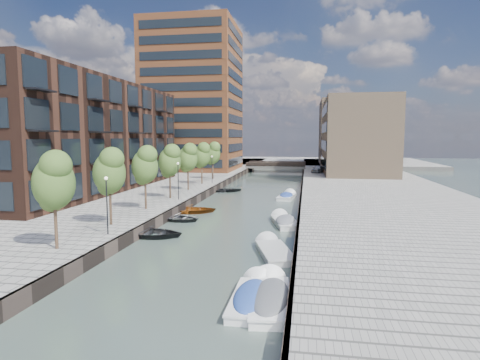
% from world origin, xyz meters
% --- Properties ---
extents(water, '(300.00, 300.00, 0.00)m').
position_xyz_m(water, '(0.00, 40.00, 0.00)').
color(water, '#38473F').
rests_on(water, ground).
extents(quay_left, '(60.00, 140.00, 1.00)m').
position_xyz_m(quay_left, '(-36.00, 40.00, 0.50)').
color(quay_left, gray).
rests_on(quay_left, ground).
extents(quay_right, '(20.00, 140.00, 1.00)m').
position_xyz_m(quay_right, '(16.00, 40.00, 0.50)').
color(quay_right, gray).
rests_on(quay_right, ground).
extents(quay_wall_left, '(0.25, 140.00, 1.00)m').
position_xyz_m(quay_wall_left, '(-6.10, 40.00, 0.50)').
color(quay_wall_left, '#332823').
rests_on(quay_wall_left, ground).
extents(quay_wall_right, '(0.25, 140.00, 1.00)m').
position_xyz_m(quay_wall_right, '(6.10, 40.00, 0.50)').
color(quay_wall_right, '#332823').
rests_on(quay_wall_right, ground).
extents(far_closure, '(80.00, 40.00, 1.00)m').
position_xyz_m(far_closure, '(0.00, 100.00, 0.50)').
color(far_closure, gray).
rests_on(far_closure, ground).
extents(apartment_block, '(8.00, 38.00, 14.00)m').
position_xyz_m(apartment_block, '(-20.00, 30.00, 8.00)').
color(apartment_block, black).
rests_on(apartment_block, quay_left).
extents(tower, '(18.00, 18.00, 30.00)m').
position_xyz_m(tower, '(-17.00, 65.00, 16.00)').
color(tower, '#97512B').
rests_on(tower, quay_left).
extents(tan_block_near, '(12.00, 25.00, 14.00)m').
position_xyz_m(tan_block_near, '(16.00, 62.00, 8.00)').
color(tan_block_near, '#8F7458').
rests_on(tan_block_near, quay_right).
extents(tan_block_far, '(12.00, 20.00, 16.00)m').
position_xyz_m(tan_block_far, '(16.00, 88.00, 9.00)').
color(tan_block_far, '#8F7458').
rests_on(tan_block_far, quay_right).
extents(bridge, '(13.00, 6.00, 1.30)m').
position_xyz_m(bridge, '(0.00, 72.00, 1.39)').
color(bridge, gray).
rests_on(bridge, ground).
extents(tree_0, '(2.50, 2.50, 5.95)m').
position_xyz_m(tree_0, '(-8.50, 4.00, 5.31)').
color(tree_0, '#382619').
rests_on(tree_0, quay_left).
extents(tree_1, '(2.50, 2.50, 5.95)m').
position_xyz_m(tree_1, '(-8.50, 11.00, 5.31)').
color(tree_1, '#382619').
rests_on(tree_1, quay_left).
extents(tree_2, '(2.50, 2.50, 5.95)m').
position_xyz_m(tree_2, '(-8.50, 18.00, 5.31)').
color(tree_2, '#382619').
rests_on(tree_2, quay_left).
extents(tree_3, '(2.50, 2.50, 5.95)m').
position_xyz_m(tree_3, '(-8.50, 25.00, 5.31)').
color(tree_3, '#382619').
rests_on(tree_3, quay_left).
extents(tree_4, '(2.50, 2.50, 5.95)m').
position_xyz_m(tree_4, '(-8.50, 32.00, 5.31)').
color(tree_4, '#382619').
rests_on(tree_4, quay_left).
extents(tree_5, '(2.50, 2.50, 5.95)m').
position_xyz_m(tree_5, '(-8.50, 39.00, 5.31)').
color(tree_5, '#382619').
rests_on(tree_5, quay_left).
extents(tree_6, '(2.50, 2.50, 5.95)m').
position_xyz_m(tree_6, '(-8.50, 46.00, 5.31)').
color(tree_6, '#382619').
rests_on(tree_6, quay_left).
extents(lamp_0, '(0.24, 0.24, 4.12)m').
position_xyz_m(lamp_0, '(-7.20, 8.00, 3.51)').
color(lamp_0, black).
rests_on(lamp_0, quay_left).
extents(lamp_1, '(0.24, 0.24, 4.12)m').
position_xyz_m(lamp_1, '(-7.20, 24.00, 3.51)').
color(lamp_1, black).
rests_on(lamp_1, quay_left).
extents(lamp_2, '(0.24, 0.24, 4.12)m').
position_xyz_m(lamp_2, '(-7.20, 40.00, 3.51)').
color(lamp_2, black).
rests_on(lamp_2, quay_left).
extents(sloop_0, '(5.18, 3.71, 1.07)m').
position_xyz_m(sloop_0, '(-5.40, 11.47, 0.00)').
color(sloop_0, black).
rests_on(sloop_0, ground).
extents(sloop_1, '(4.89, 3.96, 0.89)m').
position_xyz_m(sloop_1, '(-5.27, 17.71, 0.00)').
color(sloop_1, black).
rests_on(sloop_1, ground).
extents(sloop_2, '(5.74, 4.66, 1.05)m').
position_xyz_m(sloop_2, '(-5.06, 21.85, 0.00)').
color(sloop_2, '#76360C').
rests_on(sloop_2, ground).
extents(sloop_3, '(4.48, 3.39, 0.87)m').
position_xyz_m(sloop_3, '(-5.35, 18.26, 0.00)').
color(sloop_3, silver).
rests_on(sloop_3, ground).
extents(sloop_4, '(5.33, 4.59, 0.93)m').
position_xyz_m(sloop_4, '(-4.63, 38.30, 0.00)').
color(sloop_4, black).
rests_on(sloop_4, ground).
extents(motorboat_0, '(1.79, 5.14, 1.71)m').
position_xyz_m(motorboat_0, '(4.22, 0.49, 0.21)').
color(motorboat_0, white).
rests_on(motorboat_0, ground).
extents(motorboat_1, '(2.49, 5.78, 1.87)m').
position_xyz_m(motorboat_1, '(5.06, 0.53, 0.23)').
color(motorboat_1, white).
rests_on(motorboat_1, ground).
extents(motorboat_2, '(3.28, 5.67, 1.79)m').
position_xyz_m(motorboat_2, '(4.51, 8.63, 0.10)').
color(motorboat_2, '#B9B9B7').
rests_on(motorboat_2, ground).
extents(motorboat_3, '(2.41, 5.36, 1.73)m').
position_xyz_m(motorboat_3, '(4.28, 33.65, 0.21)').
color(motorboat_3, silver).
rests_on(motorboat_3, ground).
extents(motorboat_4, '(3.08, 5.63, 1.78)m').
position_xyz_m(motorboat_4, '(4.77, 18.01, 0.22)').
color(motorboat_4, silver).
rests_on(motorboat_4, ground).
extents(car, '(3.13, 4.39, 1.39)m').
position_xyz_m(car, '(8.99, 60.51, 1.69)').
color(car, '#A5A8AA').
rests_on(car, quay_right).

